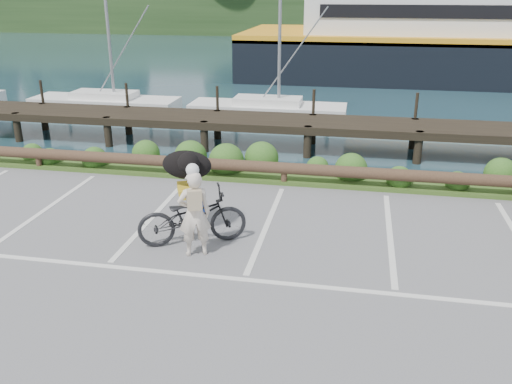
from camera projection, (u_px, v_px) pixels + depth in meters
ground at (249, 269)px, 9.92m from camera, size 72.00×72.00×0.00m
harbor_backdrop at (355, 20)px, 81.93m from camera, size 170.00×160.00×30.00m
vegetation_strip at (288, 174)px, 14.77m from camera, size 34.00×1.60×0.10m
log_rail at (284, 185)px, 14.14m from camera, size 32.00×0.30×0.60m
bicycle at (192, 217)px, 10.73m from camera, size 2.28×1.54×1.14m
cyclist at (194, 214)px, 10.17m from camera, size 0.73×0.62×1.70m
dog at (187, 165)px, 11.05m from camera, size 0.87×1.15×0.60m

